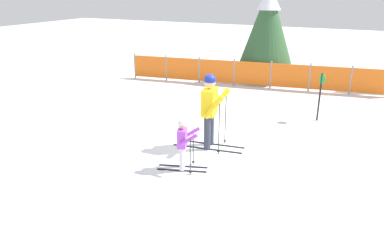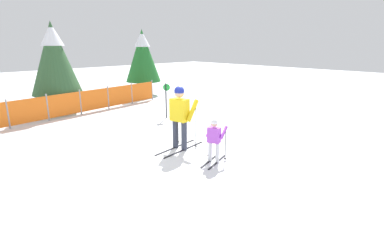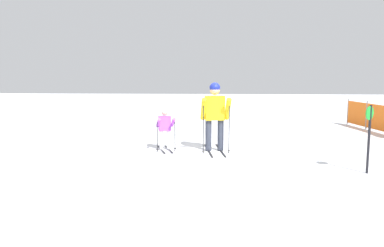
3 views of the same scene
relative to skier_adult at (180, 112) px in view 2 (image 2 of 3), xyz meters
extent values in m
plane|color=white|center=(-0.02, 0.01, -1.08)|extent=(60.00, 60.00, 0.00)
cube|color=black|center=(-0.04, 0.16, -1.07)|extent=(1.70, 0.29, 0.02)
cube|color=black|center=(0.00, -0.16, -1.07)|extent=(1.70, 0.29, 0.02)
cylinder|color=#333847|center=(-0.04, 0.16, -0.65)|extent=(0.16, 0.16, 0.81)
cylinder|color=#333847|center=(0.00, -0.16, -0.65)|extent=(0.16, 0.16, 0.81)
cube|color=yellow|center=(-0.02, 0.00, 0.07)|extent=(0.36, 0.54, 0.63)
cylinder|color=yellow|center=(0.12, 0.34, 0.06)|extent=(0.49, 0.19, 0.60)
cylinder|color=yellow|center=(0.21, -0.29, 0.06)|extent=(0.49, 0.19, 0.60)
sphere|color=#D8AD8C|center=(-0.02, 0.00, 0.55)|extent=(0.27, 0.27, 0.27)
sphere|color=navy|center=(-0.02, 0.00, 0.59)|extent=(0.28, 0.28, 0.28)
cylinder|color=black|center=(0.25, 0.37, -0.45)|extent=(0.02, 0.02, 1.26)
cylinder|color=black|center=(0.25, 0.37, -1.02)|extent=(0.07, 0.07, 0.01)
cylinder|color=black|center=(0.35, -0.29, -0.45)|extent=(0.02, 0.02, 1.26)
cylinder|color=black|center=(0.35, -0.29, -1.02)|extent=(0.07, 0.07, 0.01)
cube|color=black|center=(-0.09, -1.24, -1.07)|extent=(1.02, 0.37, 0.02)
cube|color=black|center=(-0.03, -1.43, -1.07)|extent=(1.02, 0.37, 0.02)
cylinder|color=silver|center=(-0.09, -1.24, -0.81)|extent=(0.10, 0.10, 0.50)
cylinder|color=silver|center=(-0.03, -1.43, -0.81)|extent=(0.10, 0.10, 0.50)
cube|color=#B24CD8|center=(-0.06, -1.34, -0.36)|extent=(0.27, 0.35, 0.39)
cylinder|color=#B24CD8|center=(0.04, -1.10, -0.31)|extent=(0.39, 0.19, 0.29)
cylinder|color=#B24CD8|center=(0.16, -1.47, -0.31)|extent=(0.39, 0.19, 0.29)
sphere|color=#D8AD8C|center=(-0.06, -1.34, -0.06)|extent=(0.17, 0.17, 0.17)
sphere|color=white|center=(-0.06, -1.34, -0.03)|extent=(0.18, 0.18, 0.18)
cylinder|color=black|center=(0.06, -1.05, -0.69)|extent=(0.02, 0.02, 0.78)
cylinder|color=black|center=(0.06, -1.05, -1.02)|extent=(0.07, 0.07, 0.01)
cylinder|color=black|center=(0.21, -1.50, -0.69)|extent=(0.02, 0.02, 0.78)
cylinder|color=black|center=(0.21, -1.50, -1.02)|extent=(0.07, 0.07, 0.01)
cylinder|color=gray|center=(-2.96, 5.78, -0.55)|extent=(0.06, 0.06, 1.06)
cylinder|color=gray|center=(-1.54, 5.99, -0.55)|extent=(0.06, 0.06, 1.06)
cylinder|color=gray|center=(-0.13, 6.19, -0.55)|extent=(0.06, 0.06, 1.06)
cylinder|color=gray|center=(1.28, 6.39, -0.55)|extent=(0.06, 0.06, 1.06)
cylinder|color=gray|center=(2.69, 6.59, -0.55)|extent=(0.06, 0.06, 1.06)
cylinder|color=gray|center=(4.10, 6.80, -0.55)|extent=(0.06, 0.06, 1.06)
cube|color=orange|center=(-2.25, 5.88, -0.55)|extent=(1.42, 0.23, 0.89)
cube|color=orange|center=(-0.84, 6.09, -0.55)|extent=(1.42, 0.23, 0.89)
cube|color=orange|center=(0.57, 6.29, -0.55)|extent=(1.42, 0.23, 0.89)
cube|color=orange|center=(1.98, 6.49, -0.55)|extent=(1.42, 0.23, 0.89)
cube|color=orange|center=(3.39, 6.69, -0.55)|extent=(1.42, 0.23, 0.89)
cylinder|color=#4C3823|center=(-0.64, 7.19, -0.67)|extent=(0.26, 0.26, 0.81)
cone|color=#325933|center=(-0.64, 7.19, 1.25)|extent=(2.07, 2.07, 3.03)
cone|color=white|center=(-0.64, 7.19, 2.22)|extent=(0.93, 0.93, 0.91)
cylinder|color=#4C3823|center=(4.74, 8.45, -0.69)|extent=(0.25, 0.25, 0.78)
cone|color=#216C2A|center=(4.74, 8.45, 1.17)|extent=(2.00, 2.00, 2.92)
cone|color=white|center=(4.74, 8.45, 2.10)|extent=(0.90, 0.90, 0.88)
cylinder|color=black|center=(2.07, 3.14, -0.38)|extent=(0.05, 0.05, 1.40)
cylinder|color=green|center=(2.09, 3.12, 0.17)|extent=(0.20, 0.23, 0.28)
camera|label=1|loc=(3.27, -7.75, 2.61)|focal=35.00mm
camera|label=2|loc=(-5.44, -6.09, 1.86)|focal=28.00mm
camera|label=3|loc=(9.78, 0.07, 0.92)|focal=35.00mm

